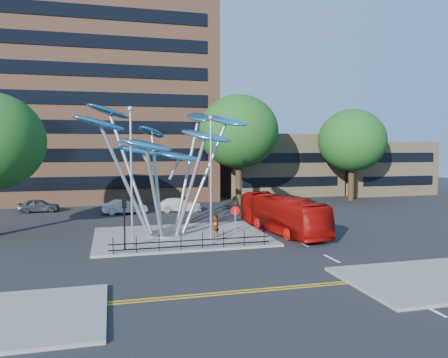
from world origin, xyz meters
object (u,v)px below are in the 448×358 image
object	(u,v)px
leaf_sculpture	(164,140)
no_entry_sign_island	(235,218)
red_bus	(282,214)
street_lamp_right	(211,168)
parked_car_mid	(125,207)
street_lamp_left	(131,164)
tree_far	(352,141)
pedestrian	(215,226)
tree_right	(239,132)
parked_car_right	(179,205)
traffic_light_island	(124,210)
parked_car_left	(39,206)

from	to	relation	value
leaf_sculpture	no_entry_sign_island	xyz separation A→B (m)	(4.07, -4.16, -5.06)
red_bus	street_lamp_right	bearing A→B (deg)	-162.59
parked_car_mid	street_lamp_left	bearing A→B (deg)	174.96
tree_far	pedestrian	distance (m)	27.67
street_lamp_left	tree_right	bearing A→B (deg)	55.95
tree_right	leaf_sculpture	size ratio (longest dim) A/B	0.95
street_lamp_left	street_lamp_right	distance (m)	5.03
no_entry_sign_island	parked_car_right	xyz separation A→B (m)	(-1.24, 15.81, -1.15)
tree_far	no_entry_sign_island	size ratio (longest dim) A/B	4.41
no_entry_sign_island	red_bus	xyz separation A→B (m)	(4.60, 3.31, -0.43)
leaf_sculpture	traffic_light_island	world-z (taller)	leaf_sculpture
parked_car_right	street_lamp_right	bearing A→B (deg)	179.74
parked_car_left	parked_car_mid	xyz separation A→B (m)	(8.11, -3.19, 0.04)
tree_far	parked_car_left	world-z (taller)	tree_far
street_lamp_left	parked_car_mid	distance (m)	15.23
street_lamp_right	tree_right	bearing A→B (deg)	68.46
tree_right	street_lamp_right	bearing A→B (deg)	-111.54
tree_far	parked_car_right	distance (m)	22.50
tree_right	tree_far	size ratio (longest dim) A/B	1.12
tree_right	pedestrian	size ratio (longest dim) A/B	7.44
tree_right	street_lamp_right	world-z (taller)	tree_right
red_bus	parked_car_right	world-z (taller)	red_bus
traffic_light_island	street_lamp_right	bearing A→B (deg)	5.19
no_entry_sign_island	red_bus	distance (m)	5.68
leaf_sculpture	no_entry_sign_island	world-z (taller)	leaf_sculpture
tree_right	red_bus	world-z (taller)	tree_right
leaf_sculpture	pedestrian	distance (m)	7.02
leaf_sculpture	parked_car_right	world-z (taller)	leaf_sculpture
no_entry_sign_island	red_bus	bearing A→B (deg)	35.70
tree_right	tree_far	distance (m)	14.03
tree_right	traffic_light_island	world-z (taller)	tree_right
street_lamp_right	parked_car_left	size ratio (longest dim) A/B	2.17
parked_car_mid	tree_far	bearing A→B (deg)	-86.56
tree_right	parked_car_right	xyz separation A→B (m)	(-7.24, -3.68, -7.38)
tree_right	no_entry_sign_island	world-z (taller)	tree_right
parked_car_left	parked_car_right	world-z (taller)	parked_car_right
no_entry_sign_island	tree_far	bearing A→B (deg)	44.25
tree_far	parked_car_mid	distance (m)	27.58
red_bus	traffic_light_island	bearing A→B (deg)	-171.44
pedestrian	tree_far	bearing A→B (deg)	-164.82
traffic_light_island	parked_car_left	distance (m)	20.29
traffic_light_island	parked_car_left	size ratio (longest dim) A/B	0.90
tree_right	parked_car_left	size ratio (longest dim) A/B	3.17
red_bus	parked_car_left	xyz separation A→B (m)	(-19.23, 15.37, -0.73)
street_lamp_left	red_bus	bearing A→B (deg)	11.81
leaf_sculpture	street_lamp_left	size ratio (longest dim) A/B	1.45
pedestrian	no_entry_sign_island	bearing A→B (deg)	84.33
street_lamp_left	parked_car_left	world-z (taller)	street_lamp_left
parked_car_left	traffic_light_island	bearing A→B (deg)	-159.00
parked_car_mid	parked_car_right	bearing A→B (deg)	-91.62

